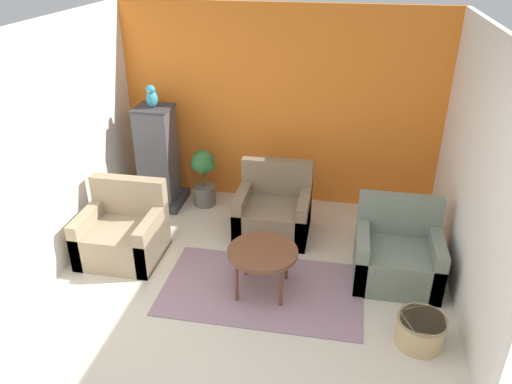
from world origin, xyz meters
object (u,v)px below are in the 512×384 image
(parrot, at_px, (152,97))
(wicker_basket, at_px, (420,330))
(armchair_right, at_px, (397,256))
(armchair_left, at_px, (123,234))
(potted_plant, at_px, (203,175))
(coffee_table, at_px, (263,254))
(birdcage, at_px, (158,160))
(armchair_middle, at_px, (273,212))

(parrot, relative_size, wicker_basket, 0.66)
(armchair_right, bearing_deg, parrot, 159.13)
(armchair_left, xyz_separation_m, potted_plant, (0.54, 1.28, 0.16))
(armchair_left, distance_m, parrot, 1.68)
(armchair_right, bearing_deg, coffee_table, -160.81)
(armchair_left, height_order, birdcage, birdcage)
(parrot, bearing_deg, coffee_table, -43.98)
(armchair_right, xyz_separation_m, parrot, (-2.89, 1.10, 1.15))
(armchair_middle, distance_m, wicker_basket, 2.17)
(parrot, distance_m, wicker_basket, 3.87)
(armchair_right, bearing_deg, armchair_left, -177.60)
(coffee_table, relative_size, wicker_basket, 1.62)
(armchair_left, distance_m, potted_plant, 1.40)
(coffee_table, relative_size, potted_plant, 0.91)
(birdcage, bearing_deg, armchair_middle, -16.36)
(coffee_table, xyz_separation_m, armchair_left, (-1.58, 0.33, -0.16))
(coffee_table, xyz_separation_m, birdcage, (-1.61, 1.55, 0.19))
(armchair_left, bearing_deg, wicker_basket, -14.75)
(armchair_left, bearing_deg, birdcage, 91.42)
(armchair_middle, bearing_deg, wicker_basket, -46.13)
(birdcage, xyz_separation_m, wicker_basket, (3.05, -2.02, -0.46))
(coffee_table, height_order, armchair_left, armchair_left)
(wicker_basket, bearing_deg, coffee_table, 162.03)
(coffee_table, height_order, armchair_right, armchair_right)
(coffee_table, xyz_separation_m, parrot, (-1.61, 1.55, 1.00))
(potted_plant, bearing_deg, armchair_middle, -27.60)
(wicker_basket, bearing_deg, potted_plant, 140.10)
(armchair_middle, bearing_deg, parrot, 163.56)
(birdcage, relative_size, wicker_basket, 3.10)
(birdcage, height_order, parrot, parrot)
(armchair_right, height_order, wicker_basket, armchair_right)
(coffee_table, height_order, potted_plant, potted_plant)
(coffee_table, relative_size, armchair_left, 0.82)
(coffee_table, bearing_deg, wicker_basket, -17.97)
(parrot, bearing_deg, birdcage, -90.00)
(birdcage, bearing_deg, parrot, 90.00)
(parrot, bearing_deg, armchair_left, -88.58)
(coffee_table, distance_m, armchair_middle, 1.11)
(armchair_middle, distance_m, birdcage, 1.65)
(armchair_right, relative_size, wicker_basket, 1.98)
(armchair_right, bearing_deg, potted_plant, 153.53)
(coffee_table, distance_m, parrot, 2.45)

